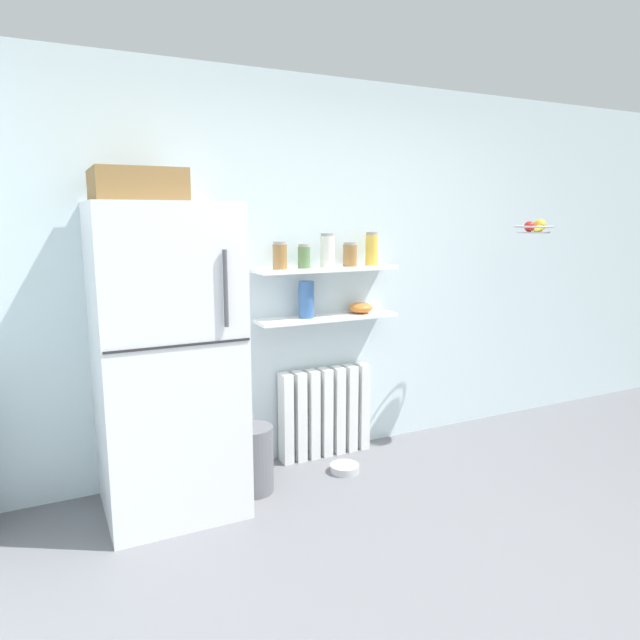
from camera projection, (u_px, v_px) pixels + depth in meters
The scene contains 16 objects.
ground_plane at pixel (464, 553), 2.93m from camera, with size 7.04×7.04×0.00m, color slate.
back_wall at pixel (326, 272), 4.07m from camera, with size 7.04×0.10×2.60m, color silver.
refrigerator at pixel (166, 354), 3.26m from camera, with size 0.76×0.73×1.93m.
radiator at pixel (325, 412), 4.10m from camera, with size 0.68×0.12×0.63m.
wall_shelf_lower at pixel (327, 318), 3.95m from camera, with size 1.00×0.22×0.03m, color white.
wall_shelf_upper at pixel (327, 269), 3.89m from camera, with size 1.00×0.22×0.03m, color white.
storage_jar_0 at pixel (280, 256), 3.72m from camera, with size 0.09×0.09×0.18m.
storage_jar_1 at pixel (304, 256), 3.80m from camera, with size 0.08×0.08×0.16m.
storage_jar_2 at pixel (327, 250), 3.87m from camera, with size 0.10×0.10×0.23m.
storage_jar_3 at pixel (350, 254), 3.95m from camera, with size 0.10×0.10×0.16m.
storage_jar_4 at pixel (372, 249), 4.02m from camera, with size 0.09×0.09×0.23m.
vase at pixel (306, 300), 3.86m from camera, with size 0.11×0.11×0.25m, color #38609E.
shelf_bowl at pixel (361, 308), 4.06m from camera, with size 0.17×0.17×0.08m, color orange.
trash_bin at pixel (252, 459), 3.57m from camera, with size 0.26×0.26×0.42m, color slate.
pet_food_bowl at pixel (345, 468), 3.86m from camera, with size 0.19×0.19×0.05m, color #B7B7BC.
hanging_fruit_basket at pixel (535, 227), 4.07m from camera, with size 0.28×0.28×0.10m.
Camera 1 is at (-1.84, -1.58, 1.69)m, focal length 32.41 mm.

